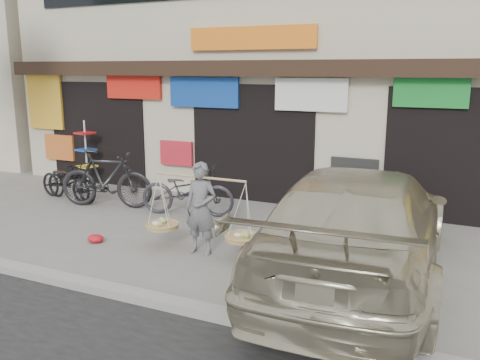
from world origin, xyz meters
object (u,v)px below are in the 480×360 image
at_px(bike_2, 187,191).
at_px(display_rack, 87,160).
at_px(street_vendor, 201,212).
at_px(suv, 358,224).
at_px(bike_0, 71,181).
at_px(bike_3, 65,181).
at_px(bike_1, 106,179).

height_order(bike_2, display_rack, display_rack).
xyz_separation_m(bike_2, display_rack, (-3.75, 1.20, 0.17)).
relative_size(street_vendor, display_rack, 1.20).
distance_m(street_vendor, bike_2, 2.34).
relative_size(bike_2, suv, 0.34).
distance_m(suv, display_rack, 8.29).
relative_size(bike_0, display_rack, 0.99).
bearing_deg(bike_2, street_vendor, -157.25).
xyz_separation_m(bike_3, suv, (7.26, -1.75, 0.38)).
xyz_separation_m(bike_0, display_rack, (-0.63, 1.27, 0.25)).
bearing_deg(bike_1, bike_0, 69.68).
bearing_deg(bike_2, bike_3, 77.81).
bearing_deg(bike_3, bike_2, -79.03).
xyz_separation_m(bike_1, bike_3, (-1.32, 0.13, -0.19)).
distance_m(street_vendor, bike_1, 3.75).
bearing_deg(street_vendor, bike_1, 152.85).
xyz_separation_m(bike_2, suv, (3.96, -1.83, 0.31)).
bearing_deg(suv, display_rack, -24.66).
relative_size(bike_0, bike_3, 1.00).
bearing_deg(suv, bike_3, -16.86).
relative_size(street_vendor, bike_3, 1.21).
distance_m(bike_1, suv, 6.16).
height_order(bike_0, suv, suv).
relative_size(bike_2, bike_3, 1.17).
bearing_deg(bike_1, street_vendor, -130.59).
xyz_separation_m(street_vendor, suv, (2.59, 0.05, 0.12)).
relative_size(bike_3, display_rack, 0.99).
relative_size(street_vendor, suv, 0.35).
distance_m(bike_3, suv, 7.48).
distance_m(bike_1, bike_3, 1.34).
xyz_separation_m(street_vendor, bike_2, (-1.38, 1.88, -0.19)).
height_order(street_vendor, bike_0, street_vendor).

